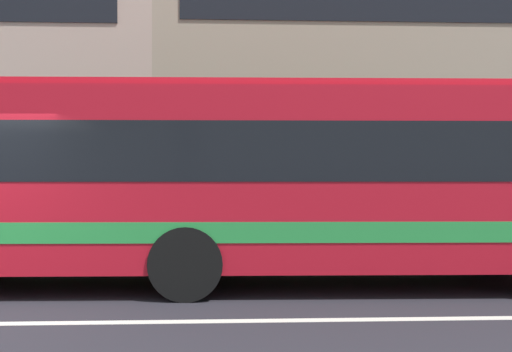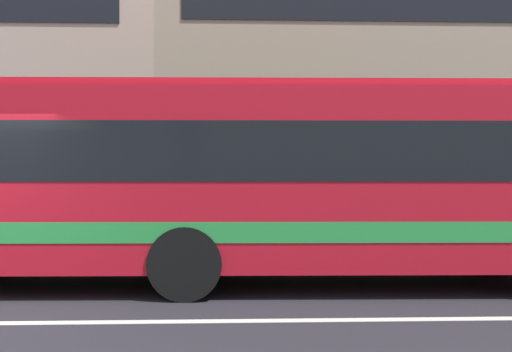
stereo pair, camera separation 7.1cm
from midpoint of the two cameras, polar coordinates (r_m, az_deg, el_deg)
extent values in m
cube|color=#1C4618|center=(12.37, -3.53, -5.64)|extent=(13.03, 1.10, 0.90)
cube|color=tan|center=(21.58, 17.46, 11.89)|extent=(18.41, 9.24, 12.20)
cube|color=red|center=(8.79, -1.79, -0.32)|extent=(10.87, 2.69, 2.55)
cube|color=black|center=(8.80, -1.79, 2.18)|extent=(10.22, 2.70, 0.82)
cube|color=green|center=(8.83, -1.79, -4.88)|extent=(10.66, 2.71, 0.28)
cube|color=red|center=(8.88, -1.79, 8.33)|extent=(10.43, 2.29, 0.12)
cylinder|color=black|center=(10.87, 22.39, -6.19)|extent=(1.01, 0.30, 1.00)
cylinder|color=black|center=(10.03, -5.51, -6.71)|extent=(1.01, 0.30, 1.00)
cylinder|color=black|center=(7.79, -6.85, -8.69)|extent=(1.01, 0.30, 1.00)
camera|label=1|loc=(0.04, -89.78, 0.00)|focal=39.95mm
camera|label=2|loc=(0.04, 90.22, 0.00)|focal=39.95mm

